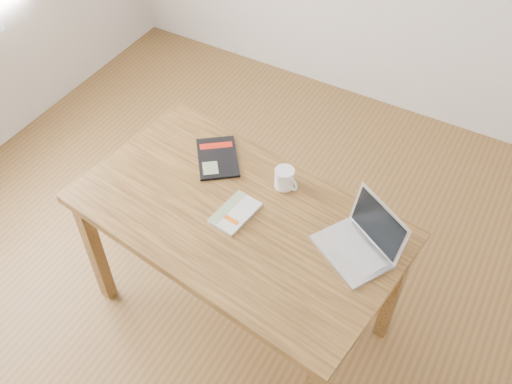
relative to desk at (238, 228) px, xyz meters
The scene contains 6 objects.
room 0.70m from the desk, 124.79° to the right, with size 4.04×4.04×2.70m.
desk is the anchor object (origin of this frame).
white_guidebook 0.10m from the desk, 138.86° to the right, with size 0.15×0.22×0.02m.
black_guidebook 0.35m from the desk, 136.43° to the left, with size 0.29×0.31×0.01m.
laptop 0.52m from the desk, ahead, with size 0.36×0.34×0.20m.
coffee_mug 0.28m from the desk, 68.35° to the left, with size 0.12×0.08×0.09m.
Camera 1 is at (0.78, -1.20, 2.50)m, focal length 40.00 mm.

